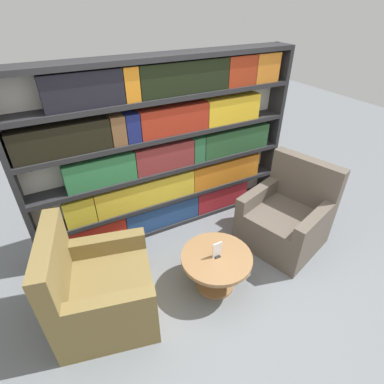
% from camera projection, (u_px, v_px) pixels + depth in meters
% --- Properties ---
extents(ground_plane, '(14.00, 14.00, 0.00)m').
position_uv_depth(ground_plane, '(235.00, 308.00, 2.88)').
color(ground_plane, slate).
extents(bookshelf, '(3.14, 0.30, 2.05)m').
position_uv_depth(bookshelf, '(166.00, 152.00, 3.43)').
color(bookshelf, silver).
rests_on(bookshelf, ground_plane).
extents(armchair_left, '(1.00, 1.00, 1.00)m').
position_uv_depth(armchair_left, '(100.00, 291.00, 2.66)').
color(armchair_left, olive).
rests_on(armchair_left, ground_plane).
extents(armchair_right, '(1.04, 1.04, 1.00)m').
position_uv_depth(armchair_right, '(286.00, 218.00, 3.52)').
color(armchair_right, brown).
rests_on(armchair_right, ground_plane).
extents(coffee_table, '(0.70, 0.70, 0.42)m').
position_uv_depth(coffee_table, '(216.00, 265.00, 2.95)').
color(coffee_table, olive).
rests_on(coffee_table, ground_plane).
extents(table_sign, '(0.10, 0.06, 0.17)m').
position_uv_depth(table_sign, '(217.00, 251.00, 2.85)').
color(table_sign, black).
rests_on(table_sign, coffee_table).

